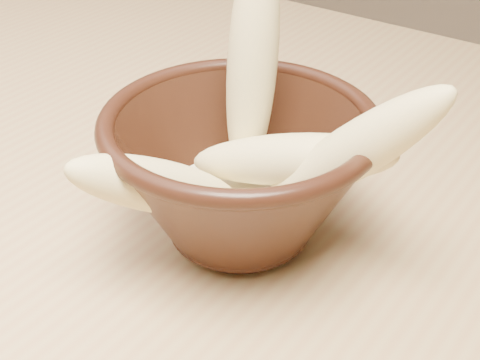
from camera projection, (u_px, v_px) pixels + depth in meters
table at (191, 255)px, 0.57m from camera, size 1.20×0.80×0.75m
bowl at (240, 169)px, 0.43m from camera, size 0.18×0.18×0.10m
milk_puddle at (240, 199)px, 0.44m from camera, size 0.10×0.10×0.01m
banana_upright at (252, 61)px, 0.43m from camera, size 0.05×0.07×0.16m
banana_right at (351, 153)px, 0.39m from camera, size 0.13×0.06×0.12m
banana_across at (291, 159)px, 0.41m from camera, size 0.14×0.07×0.06m
banana_front at (159, 186)px, 0.40m from camera, size 0.08×0.12×0.09m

